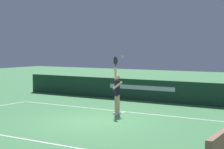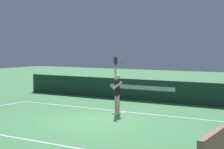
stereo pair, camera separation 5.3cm
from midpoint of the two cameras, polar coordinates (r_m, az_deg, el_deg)
The scene contains 5 objects.
ground_plane at distance 13.99m, azimuth -2.97°, elevation -7.14°, with size 60.00×60.00×0.00m, color #40834B.
court_lines at distance 13.68m, azimuth -3.88°, elevation -7.40°, with size 11.73×5.82×0.00m.
back_wall at distance 18.99m, azimuth 6.97°, elevation -2.51°, with size 16.73×0.19×1.09m.
tennis_player at distance 15.28m, azimuth 0.66°, elevation -2.47°, with size 0.46×0.48×2.37m.
tennis_ball at distance 15.13m, azimuth 1.52°, elevation 2.71°, with size 0.07×0.07×0.07m.
Camera 1 is at (7.66, -11.38, 2.74)m, focal length 60.17 mm.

